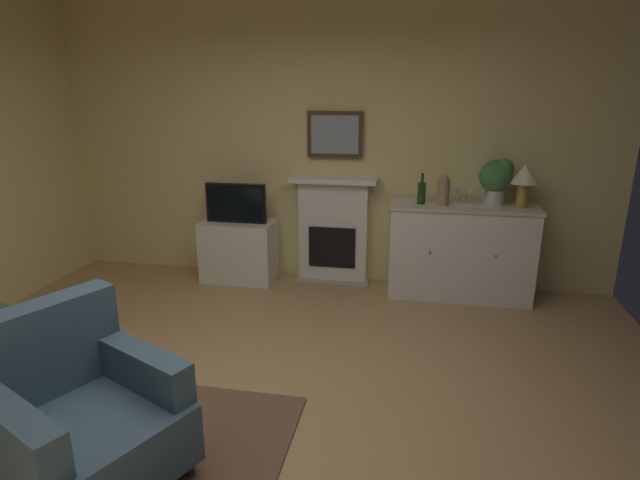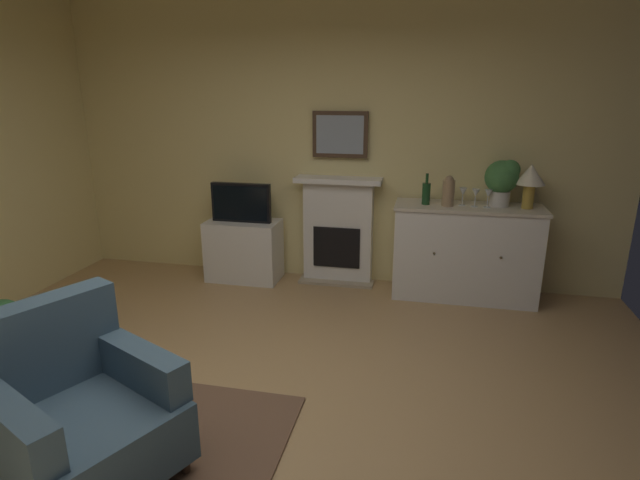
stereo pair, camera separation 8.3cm
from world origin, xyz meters
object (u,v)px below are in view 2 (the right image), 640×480
wine_glass_left (463,192)px  vase_decorative (448,191)px  sideboard_cabinet (465,252)px  potted_plant_small (503,178)px  table_lamp (531,178)px  potted_plant_fern (4,321)px  armchair (78,412)px  framed_picture (340,135)px  wine_glass_right (488,194)px  fireplace_unit (338,230)px  tv_cabinet (244,250)px  wine_glass_center (476,194)px  wine_bottle (426,193)px  tv_set (241,203)px

wine_glass_left → vase_decorative: vase_decorative is taller
sideboard_cabinet → potted_plant_small: potted_plant_small is taller
table_lamp → potted_plant_fern: (-3.97, -1.85, -0.93)m
vase_decorative → potted_plant_small: bearing=11.4°
potted_plant_fern → armchair: size_ratio=0.41×
framed_picture → vase_decorative: size_ratio=1.96×
wine_glass_right → potted_plant_fern: bearing=-153.4°
table_lamp → wine_glass_right: (-0.35, -0.04, -0.16)m
fireplace_unit → tv_cabinet: (-0.97, -0.16, -0.23)m
framed_picture → wine_glass_center: framed_picture is taller
wine_bottle → tv_cabinet: size_ratio=0.39×
vase_decorative → tv_set: bearing=178.8°
framed_picture → potted_plant_fern: (-2.21, -2.08, -1.26)m
vase_decorative → tv_set: 2.05m
framed_picture → potted_plant_small: (1.54, -0.18, -0.35)m
sideboard_cabinet → wine_glass_left: 0.58m
sideboard_cabinet → wine_glass_center: (0.04, -0.03, 0.57)m
table_lamp → potted_plant_small: potted_plant_small is taller
wine_glass_right → potted_plant_small: size_ratio=0.38×
wine_bottle → vase_decorative: (0.20, -0.02, 0.03)m
wine_glass_center → potted_plant_small: (0.23, 0.08, 0.13)m
tv_cabinet → table_lamp: bearing=-0.3°
sideboard_cabinet → vase_decorative: vase_decorative is taller
sideboard_cabinet → armchair: 3.53m
table_lamp → wine_glass_left: size_ratio=2.42×
tv_set → potted_plant_small: potted_plant_small is taller
sideboard_cabinet → wine_bottle: wine_bottle is taller
fireplace_unit → sideboard_cabinet: (1.26, -0.18, -0.09)m
wine_glass_center → potted_plant_small: 0.28m
wine_glass_center → table_lamp: bearing=4.3°
framed_picture → vase_decorative: bearing=-14.4°
wine_glass_left → sideboard_cabinet: bearing=0.2°
wine_glass_left → wine_glass_right: same height
fireplace_unit → wine_glass_left: bearing=-8.4°
wine_bottle → potted_plant_small: potted_plant_small is taller
table_lamp → wine_bottle: bearing=-178.4°
table_lamp → armchair: 3.92m
wine_glass_center → potted_plant_small: potted_plant_small is taller
potted_plant_fern → wine_glass_center: bearing=27.4°
sideboard_cabinet → tv_cabinet: bearing=179.6°
wine_glass_center → armchair: size_ratio=0.16×
tv_cabinet → tv_set: (-0.00, -0.02, 0.52)m
tv_cabinet → armchair: 2.90m
sideboard_cabinet → wine_glass_right: (0.15, -0.04, 0.57)m
fireplace_unit → potted_plant_small: size_ratio=2.56×
potted_plant_small → wine_glass_left: bearing=-172.4°
table_lamp → potted_plant_small: size_ratio=0.93×
table_lamp → fireplace_unit: bearing=174.3°
wine_glass_center → potted_plant_fern: bearing=-152.6°
wine_glass_right → vase_decorative: vase_decorative is taller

